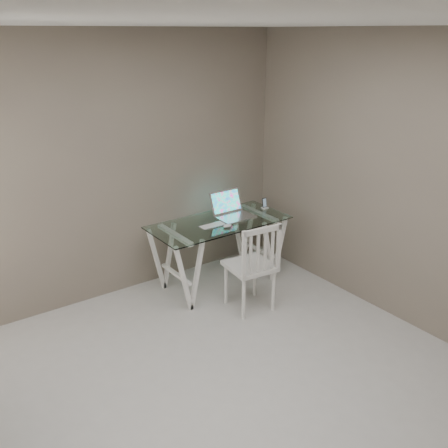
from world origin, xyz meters
name	(u,v)px	position (x,y,z in m)	size (l,w,h in m)	color
room	(241,191)	(-0.06, 0.02, 1.72)	(4.50, 4.52, 2.71)	#B1AFAA
desk	(219,253)	(0.96, 1.73, 0.38)	(1.50, 0.70, 0.75)	silver
chair	(254,264)	(0.92, 1.06, 0.52)	(0.48, 0.48, 0.95)	silver
laptop	(231,211)	(1.18, 1.80, 0.81)	(0.39, 0.37, 0.27)	silver
keyboard	(212,226)	(0.84, 1.67, 0.75)	(0.29, 0.12, 0.01)	silver
mouse	(227,226)	(0.95, 1.55, 0.76)	(0.10, 0.06, 0.03)	silver
phone_dock	(265,206)	(1.64, 1.78, 0.78)	(0.07, 0.07, 0.12)	white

